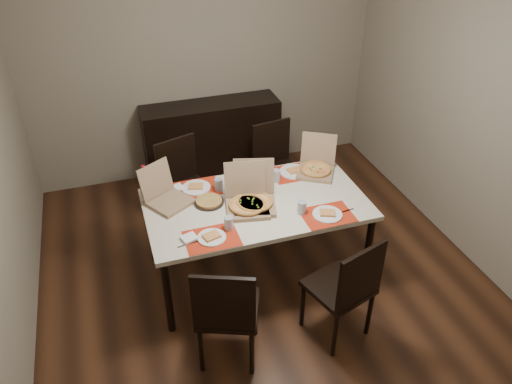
# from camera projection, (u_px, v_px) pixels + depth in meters

# --- Properties ---
(ground) EXTENTS (3.80, 4.00, 0.02)m
(ground) POSITION_uv_depth(u_px,v_px,m) (262.00, 275.00, 4.46)
(ground) COLOR #442615
(ground) RESTS_ON ground
(room_walls) EXTENTS (3.84, 4.02, 2.62)m
(room_walls) POSITION_uv_depth(u_px,v_px,m) (246.00, 71.00, 3.84)
(room_walls) COLOR gray
(room_walls) RESTS_ON ground
(sideboard) EXTENTS (1.50, 0.40, 0.90)m
(sideboard) POSITION_uv_depth(u_px,v_px,m) (212.00, 141.00, 5.62)
(sideboard) COLOR black
(sideboard) RESTS_ON ground
(dining_table) EXTENTS (1.80, 1.00, 0.75)m
(dining_table) POSITION_uv_depth(u_px,v_px,m) (256.00, 209.00, 4.12)
(dining_table) COLOR beige
(dining_table) RESTS_ON ground
(chair_near_left) EXTENTS (0.55, 0.55, 0.93)m
(chair_near_left) POSITION_uv_depth(u_px,v_px,m) (227.00, 311.00, 3.42)
(chair_near_left) COLOR black
(chair_near_left) RESTS_ON ground
(chair_near_right) EXTENTS (0.53, 0.53, 0.93)m
(chair_near_right) POSITION_uv_depth(u_px,v_px,m) (346.00, 287.00, 3.61)
(chair_near_right) COLOR black
(chair_near_right) RESTS_ON ground
(chair_far_left) EXTENTS (0.53, 0.53, 0.93)m
(chair_far_left) POSITION_uv_depth(u_px,v_px,m) (184.00, 182.00, 4.78)
(chair_far_left) COLOR black
(chair_far_left) RESTS_ON ground
(chair_far_right) EXTENTS (0.48, 0.48, 0.93)m
(chair_far_right) POSITION_uv_depth(u_px,v_px,m) (276.00, 164.00, 5.08)
(chair_far_right) COLOR black
(chair_far_right) RESTS_ON ground
(setting_near_left) EXTENTS (0.46, 0.30, 0.11)m
(setting_near_left) POSITION_uv_depth(u_px,v_px,m) (214.00, 234.00, 3.71)
(setting_near_left) COLOR red
(setting_near_left) RESTS_ON dining_table
(setting_near_right) EXTENTS (0.46, 0.30, 0.11)m
(setting_near_right) POSITION_uv_depth(u_px,v_px,m) (320.00, 212.00, 3.93)
(setting_near_right) COLOR red
(setting_near_right) RESTS_ON dining_table
(setting_far_left) EXTENTS (0.49, 0.30, 0.11)m
(setting_far_left) POSITION_uv_depth(u_px,v_px,m) (200.00, 187.00, 4.24)
(setting_far_left) COLOR red
(setting_far_left) RESTS_ON dining_table
(setting_far_right) EXTENTS (0.45, 0.30, 0.11)m
(setting_far_right) POSITION_uv_depth(u_px,v_px,m) (290.00, 173.00, 4.43)
(setting_far_right) COLOR red
(setting_far_right) RESTS_ON dining_table
(napkin_loose) EXTENTS (0.15, 0.15, 0.02)m
(napkin_loose) POSITION_uv_depth(u_px,v_px,m) (269.00, 207.00, 4.01)
(napkin_loose) COLOR white
(napkin_loose) RESTS_ON dining_table
(pizza_box_center) EXTENTS (0.42, 0.44, 0.34)m
(pizza_box_center) POSITION_uv_depth(u_px,v_px,m) (255.00, 199.00, 4.03)
(pizza_box_center) COLOR #8B6D50
(pizza_box_center) RESTS_ON dining_table
(pizza_box_right) EXTENTS (0.44, 0.46, 0.31)m
(pizza_box_right) POSITION_uv_depth(u_px,v_px,m) (316.00, 167.00, 4.46)
(pizza_box_right) COLOR #8B6D50
(pizza_box_right) RESTS_ON dining_table
(pizza_box_left) EXTENTS (0.44, 0.45, 0.31)m
(pizza_box_left) POSITION_uv_depth(u_px,v_px,m) (166.00, 196.00, 4.06)
(pizza_box_left) COLOR #8B6D50
(pizza_box_left) RESTS_ON dining_table
(pizza_box_extra) EXTENTS (0.40, 0.43, 0.34)m
(pizza_box_extra) POSITION_uv_depth(u_px,v_px,m) (247.00, 202.00, 3.99)
(pizza_box_extra) COLOR #8B6D50
(pizza_box_extra) RESTS_ON dining_table
(faina_plate) EXTENTS (0.25, 0.25, 0.03)m
(faina_plate) POSITION_uv_depth(u_px,v_px,m) (209.00, 201.00, 4.07)
(faina_plate) COLOR black
(faina_plate) RESTS_ON dining_table
(dip_bowl) EXTENTS (0.12, 0.12, 0.03)m
(dip_bowl) POSITION_uv_depth(u_px,v_px,m) (266.00, 184.00, 4.29)
(dip_bowl) COLOR white
(dip_bowl) RESTS_ON dining_table
(soda_bottle) EXTENTS (0.10, 0.10, 0.30)m
(soda_bottle) POSITION_uv_depth(u_px,v_px,m) (146.00, 184.00, 4.08)
(soda_bottle) COLOR silver
(soda_bottle) RESTS_ON dining_table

